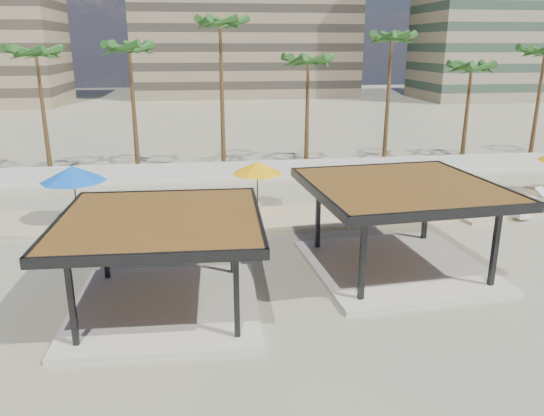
{
  "coord_description": "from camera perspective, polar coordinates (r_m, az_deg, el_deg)",
  "views": [
    {
      "loc": [
        -4.73,
        -18.93,
        8.71
      ],
      "look_at": [
        -1.46,
        4.57,
        1.4
      ],
      "focal_mm": 35.0,
      "sensor_mm": 36.0,
      "label": 1
    }
  ],
  "objects": [
    {
      "name": "palm_f",
      "position": [
        39.97,
        12.72,
        16.9
      ],
      "size": [
        3.0,
        3.0,
        10.04
      ],
      "color": "brown",
      "rests_on": "ground"
    },
    {
      "name": "umbrella_d",
      "position": [
        28.87,
        19.94,
        2.98
      ],
      "size": [
        2.96,
        2.96,
        2.31
      ],
      "rotation": [
        0.0,
        0.0,
        -0.15
      ],
      "color": "beige",
      "rests_on": "promenade"
    },
    {
      "name": "ground",
      "position": [
        21.37,
        5.61,
        -7.02
      ],
      "size": [
        200.0,
        200.0,
        0.0
      ],
      "primitive_type": "plane",
      "color": "tan",
      "rests_on": "ground"
    },
    {
      "name": "boundary_wall",
      "position": [
        36.17,
        -0.21,
        4.17
      ],
      "size": [
        56.0,
        0.3,
        1.2
      ],
      "primitive_type": "cube",
      "color": "silver",
      "rests_on": "ground"
    },
    {
      "name": "building_mid",
      "position": [
        97.48,
        -2.96,
        20.38
      ],
      "size": [
        38.0,
        16.0,
        30.4
      ],
      "color": "#847259",
      "rests_on": "ground"
    },
    {
      "name": "palm_e",
      "position": [
        38.15,
        3.9,
        15.1
      ],
      "size": [
        3.0,
        3.0,
        8.5
      ],
      "color": "brown",
      "rests_on": "ground"
    },
    {
      "name": "lounger_a",
      "position": [
        26.24,
        -2.65,
        -1.45
      ],
      "size": [
        0.66,
        1.96,
        0.74
      ],
      "rotation": [
        0.0,
        0.0,
        1.56
      ],
      "color": "silver",
      "rests_on": "promenade"
    },
    {
      "name": "palm_c",
      "position": [
        37.28,
        -15.08,
        15.76
      ],
      "size": [
        3.0,
        3.0,
        9.35
      ],
      "color": "brown",
      "rests_on": "ground"
    },
    {
      "name": "pavilion_west",
      "position": [
        18.17,
        -11.72,
        -4.92
      ],
      "size": [
        6.86,
        6.86,
        3.36
      ],
      "rotation": [
        0.0,
        0.0,
        -0.04
      ],
      "color": "beige",
      "rests_on": "ground"
    },
    {
      "name": "promenade",
      "position": [
        28.77,
        5.98,
        -0.47
      ],
      "size": [
        44.45,
        7.97,
        0.24
      ],
      "color": "#C6B284",
      "rests_on": "ground"
    },
    {
      "name": "umbrella_f",
      "position": [
        27.89,
        -20.62,
        3.45
      ],
      "size": [
        3.59,
        3.59,
        2.87
      ],
      "rotation": [
        0.0,
        0.0,
        0.12
      ],
      "color": "beige",
      "rests_on": "promenade"
    },
    {
      "name": "umbrella_b",
      "position": [
        28.86,
        -1.6,
        4.33
      ],
      "size": [
        3.26,
        3.26,
        2.49
      ],
      "rotation": [
        0.0,
        0.0,
        0.18
      ],
      "color": "beige",
      "rests_on": "promenade"
    },
    {
      "name": "pavilion_central",
      "position": [
        21.53,
        13.56,
        -1.13
      ],
      "size": [
        7.63,
        7.63,
        3.59
      ],
      "rotation": [
        0.0,
        0.0,
        0.08
      ],
      "color": "beige",
      "rests_on": "ground"
    },
    {
      "name": "palm_b",
      "position": [
        39.02,
        -24.01,
        14.58
      ],
      "size": [
        3.0,
        3.0,
        9.09
      ],
      "color": "brown",
      "rests_on": "ground"
    },
    {
      "name": "umbrella_c",
      "position": [
        28.06,
        17.06,
        3.68
      ],
      "size": [
        4.09,
        4.09,
        2.76
      ],
      "rotation": [
        0.0,
        0.0,
        0.42
      ],
      "color": "beige",
      "rests_on": "promenade"
    },
    {
      "name": "lounger_b",
      "position": [
        30.8,
        24.36,
        -0.13
      ],
      "size": [
        1.04,
        2.3,
        0.84
      ],
      "rotation": [
        0.0,
        0.0,
        1.73
      ],
      "color": "silver",
      "rests_on": "promenade"
    },
    {
      "name": "palm_d",
      "position": [
        37.89,
        -5.6,
        18.55
      ],
      "size": [
        3.0,
        3.0,
        10.98
      ],
      "color": "brown",
      "rests_on": "ground"
    },
    {
      "name": "palm_g",
      "position": [
        42.09,
        20.64,
        13.64
      ],
      "size": [
        3.0,
        3.0,
        8.02
      ],
      "color": "brown",
      "rests_on": "ground"
    }
  ]
}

